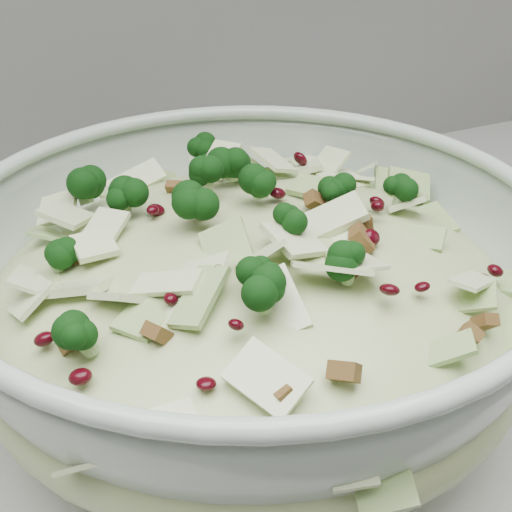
{
  "coord_description": "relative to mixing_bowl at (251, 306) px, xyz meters",
  "views": [
    {
      "loc": [
        0.13,
        1.25,
        1.25
      ],
      "look_at": [
        0.3,
        1.61,
        1.01
      ],
      "focal_mm": 50.0,
      "sensor_mm": 36.0,
      "label": 1
    }
  ],
  "objects": [
    {
      "name": "salad",
      "position": [
        0.0,
        -0.0,
        0.03
      ],
      "size": [
        0.38,
        0.38,
        0.16
      ],
      "rotation": [
        0.0,
        0.0,
        -0.07
      ],
      "color": "#C0CF8D",
      "rests_on": "mixing_bowl"
    },
    {
      "name": "mixing_bowl",
      "position": [
        0.0,
        0.0,
        0.0
      ],
      "size": [
        0.5,
        0.5,
        0.15
      ],
      "rotation": [
        0.0,
        0.0,
        -0.37
      ],
      "color": "#A4B5A6",
      "rests_on": "counter"
    }
  ]
}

